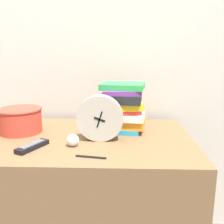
# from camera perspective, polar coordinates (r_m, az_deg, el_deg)

# --- Properties ---
(wall_back) EXTENTS (6.00, 0.04, 2.40)m
(wall_back) POSITION_cam_1_polar(r_m,az_deg,el_deg) (1.63, -5.19, 14.59)
(wall_back) COLOR beige
(wall_back) RESTS_ON ground_plane
(desk) EXTENTS (1.08, 0.69, 0.75)m
(desk) POSITION_cam_1_polar(r_m,az_deg,el_deg) (1.45, -6.60, -19.55)
(desk) COLOR brown
(desk) RESTS_ON ground_plane
(desk_clock) EXTENTS (0.21, 0.05, 0.21)m
(desk_clock) POSITION_cam_1_polar(r_m,az_deg,el_deg) (1.20, -2.64, -1.37)
(desk_clock) COLOR #B7B2A8
(desk_clock) RESTS_ON desk
(book_stack) EXTENTS (0.24, 0.22, 0.25)m
(book_stack) POSITION_cam_1_polar(r_m,az_deg,el_deg) (1.34, 2.36, 1.22)
(book_stack) COLOR #2D9ED1
(book_stack) RESTS_ON desk
(basket) EXTENTS (0.22, 0.22, 0.12)m
(basket) POSITION_cam_1_polar(r_m,az_deg,el_deg) (1.42, -19.39, -1.51)
(basket) COLOR #C63D2D
(basket) RESTS_ON desk
(tv_remote) EXTENTS (0.11, 0.17, 0.02)m
(tv_remote) POSITION_cam_1_polar(r_m,az_deg,el_deg) (1.18, -16.95, -7.14)
(tv_remote) COLOR black
(tv_remote) RESTS_ON desk
(crumpled_paper_ball) EXTENTS (0.05, 0.05, 0.05)m
(crumpled_paper_ball) POSITION_cam_1_polar(r_m,az_deg,el_deg) (1.16, -8.52, -6.08)
(crumpled_paper_ball) COLOR white
(crumpled_paper_ball) RESTS_ON desk
(pen) EXTENTS (0.12, 0.03, 0.01)m
(pen) POSITION_cam_1_polar(r_m,az_deg,el_deg) (1.04, -4.62, -9.70)
(pen) COLOR black
(pen) RESTS_ON desk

